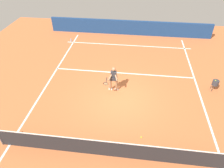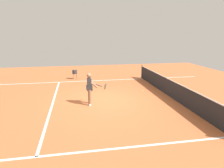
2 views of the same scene
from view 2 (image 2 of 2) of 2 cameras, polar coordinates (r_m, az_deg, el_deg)
ground_plane at (r=10.49m, az=-2.64°, el=-4.68°), size 23.66×23.66×0.00m
service_line_marking at (r=10.48m, az=-16.49°, el=-5.28°), size 9.06×0.10×0.01m
sideline_left_marking at (r=14.82m, az=-5.03°, el=0.95°), size 0.10×16.20×0.01m
sideline_right_marking at (r=6.44m, az=3.14°, el=-17.62°), size 0.10×16.20×0.01m
court_net at (r=11.44m, az=16.19°, el=-1.11°), size 9.74×0.08×1.04m
tennis_player at (r=9.75m, az=-6.26°, el=-1.02°), size 0.77×0.92×1.55m
tennis_ball_near at (r=12.22m, az=8.76°, el=-1.92°), size 0.07×0.07×0.07m
ball_hopper at (r=15.48m, az=-10.53°, el=3.38°), size 0.36×0.36×0.74m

